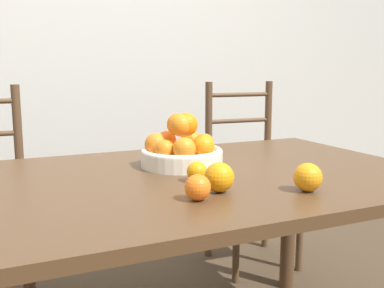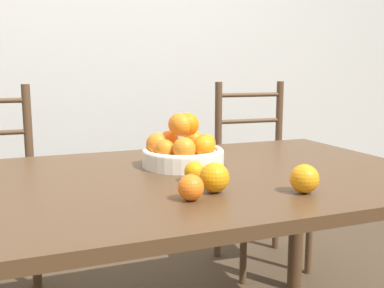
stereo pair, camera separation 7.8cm
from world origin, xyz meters
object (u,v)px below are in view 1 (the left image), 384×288
Objects in this scene: orange_loose_0 at (198,187)px; orange_loose_1 at (308,177)px; chair_right at (250,177)px; fruit_bowl at (182,149)px; orange_loose_2 at (197,172)px; orange_loose_3 at (219,177)px.

orange_loose_0 is 0.86× the size of orange_loose_1.
chair_right is at bearing 52.29° from orange_loose_0.
chair_right is at bearing 65.71° from orange_loose_1.
orange_loose_0 is 0.32m from orange_loose_1.
fruit_bowl reaches higher than orange_loose_0.
orange_loose_1 is at bearing -110.91° from chair_right.
orange_loose_2 is 0.75× the size of orange_loose_3.
orange_loose_1 is (0.32, -0.05, 0.01)m from orange_loose_0.
chair_right is at bearing 50.04° from orange_loose_2.
orange_loose_3 reaches higher than orange_loose_2.
orange_loose_2 is (0.08, 0.18, -0.00)m from orange_loose_0.
orange_loose_0 is 0.20m from orange_loose_2.
fruit_bowl is at bearing 112.93° from orange_loose_1.
orange_loose_2 is at bearing 65.58° from orange_loose_0.
orange_loose_2 is (-0.05, -0.22, -0.03)m from fruit_bowl.
orange_loose_0 reaches higher than orange_loose_2.
orange_loose_1 is at bearing -67.07° from fruit_bowl.
fruit_bowl is 0.49m from orange_loose_1.
orange_loose_2 is at bearing -126.58° from chair_right.
orange_loose_0 is at bearing 171.44° from orange_loose_1.
chair_right is (0.81, 1.05, -0.29)m from orange_loose_0.
fruit_bowl is 4.16× the size of orange_loose_0.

